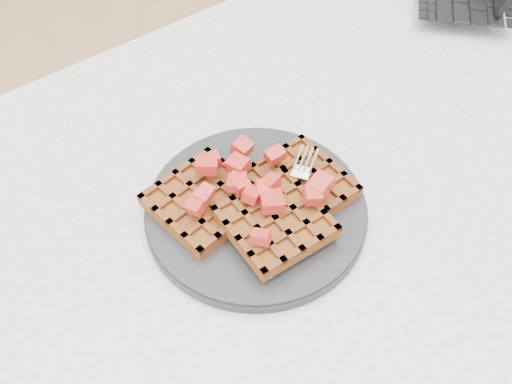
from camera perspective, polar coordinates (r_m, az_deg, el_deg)
table at (r=0.79m, az=9.52°, el=-3.50°), size 1.20×0.80×0.75m
plate at (r=0.64m, az=-0.00°, el=-1.79°), size 0.25×0.25×0.02m
waffles at (r=0.63m, az=0.22°, el=-0.94°), size 0.21×0.19×0.03m
strawberry_pile at (r=0.61m, az=-0.00°, el=0.83°), size 0.15×0.15×0.02m
fork at (r=0.63m, az=3.61°, el=-1.31°), size 0.16×0.12×0.02m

